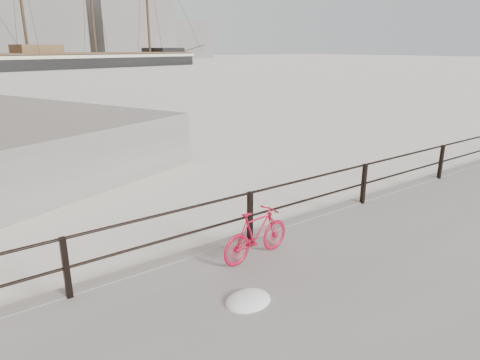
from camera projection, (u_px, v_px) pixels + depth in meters
ground at (356, 214)px, 10.76m from camera, size 400.00×400.00×0.00m
guardrail at (364, 184)px, 10.39m from camera, size 28.00×0.10×1.00m
bicycle at (257, 234)px, 7.68m from camera, size 1.56×0.38×0.93m
barque_black at (98, 67)px, 89.68m from camera, size 64.68×33.93×34.78m
industrial_west at (25, 30)px, 127.02m from camera, size 32.00×18.00×18.00m
industrial_mid at (129, 24)px, 149.81m from camera, size 26.00×20.00×24.00m
industrial_east at (181, 39)px, 168.17m from camera, size 20.00×16.00×14.00m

